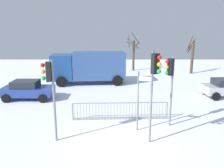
% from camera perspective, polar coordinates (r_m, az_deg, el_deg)
% --- Properties ---
extents(ground_plane, '(60.00, 60.00, 0.00)m').
position_cam_1_polar(ground_plane, '(11.58, 2.32, -13.85)').
color(ground_plane, white).
extents(traffic_light_mid_left, '(0.57, 0.34, 3.97)m').
position_cam_1_polar(traffic_light_mid_left, '(10.96, -15.39, 0.33)').
color(traffic_light_mid_left, slate).
rests_on(traffic_light_mid_left, ground).
extents(traffic_light_mid_right, '(0.53, 0.41, 3.91)m').
position_cam_1_polar(traffic_light_mid_right, '(12.65, 14.02, 1.93)').
color(traffic_light_mid_right, slate).
rests_on(traffic_light_mid_right, ground).
extents(traffic_light_foreground_left, '(0.43, 0.50, 4.38)m').
position_cam_1_polar(traffic_light_foreground_left, '(10.40, 10.23, 1.61)').
color(traffic_light_foreground_left, slate).
rests_on(traffic_light_foreground_left, ground).
extents(direction_sign_post, '(0.76, 0.29, 3.21)m').
position_cam_1_polar(direction_sign_post, '(12.06, 6.51, -3.55)').
color(direction_sign_post, slate).
rests_on(direction_sign_post, ground).
extents(pedestrian_guard_railing, '(5.71, 0.29, 1.07)m').
position_cam_1_polar(pedestrian_guard_railing, '(13.81, 1.85, -6.66)').
color(pedestrian_guard_railing, slate).
rests_on(pedestrian_guard_railing, ground).
extents(car_blue_mid, '(3.80, 1.93, 1.47)m').
position_cam_1_polar(car_blue_mid, '(18.80, -20.41, -1.32)').
color(car_blue_mid, navy).
rests_on(car_blue_mid, ground).
extents(delivery_truck, '(7.23, 3.24, 3.10)m').
position_cam_1_polar(delivery_truck, '(22.68, -5.81, 4.43)').
color(delivery_truck, '#33518C').
rests_on(delivery_truck, ground).
extents(bare_tree_left, '(1.77, 1.79, 4.84)m').
position_cam_1_polar(bare_tree_left, '(29.76, 5.11, 7.71)').
color(bare_tree_left, '#473828').
rests_on(bare_tree_left, ground).
extents(bare_tree_centre, '(1.19, 0.94, 4.49)m').
position_cam_1_polar(bare_tree_centre, '(29.42, 18.99, 6.45)').
color(bare_tree_centre, '#473828').
rests_on(bare_tree_centre, ground).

